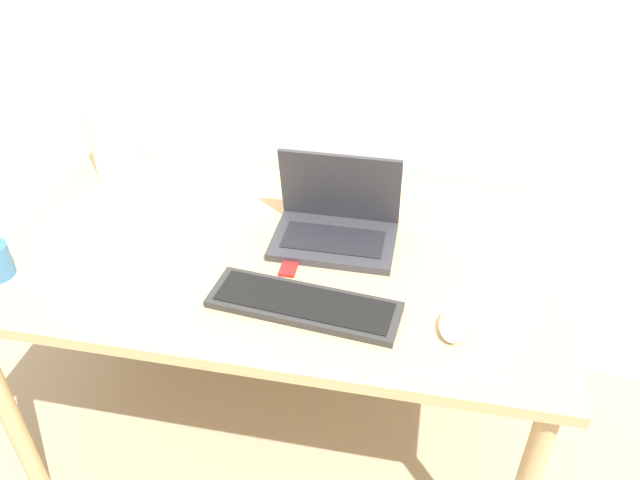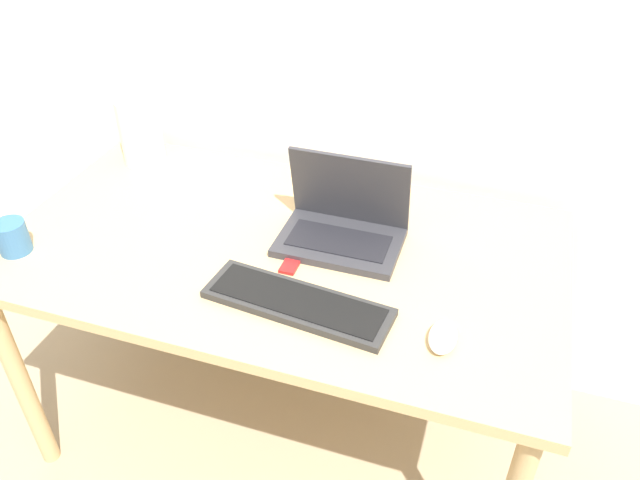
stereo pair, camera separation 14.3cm
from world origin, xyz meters
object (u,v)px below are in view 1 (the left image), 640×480
(laptop, at_px, (336,222))
(mouse, at_px, (453,325))
(mp3_player, at_px, (289,267))
(vase, at_px, (110,129))
(keyboard, at_px, (304,305))

(laptop, height_order, mouse, laptop)
(mp3_player, bearing_deg, vase, 150.03)
(mp3_player, bearing_deg, keyboard, -63.00)
(keyboard, distance_m, mp3_player, 0.14)
(mouse, height_order, vase, vase)
(laptop, distance_m, mp3_player, 0.18)
(mouse, height_order, mp3_player, mouse)
(keyboard, bearing_deg, mp3_player, 117.00)
(keyboard, distance_m, mouse, 0.33)
(vase, relative_size, mp3_player, 4.41)
(keyboard, height_order, mp3_player, keyboard)
(vase, height_order, mp3_player, vase)
(laptop, height_order, mp3_player, laptop)
(keyboard, xyz_separation_m, mouse, (0.33, -0.01, 0.01))
(vase, distance_m, mp3_player, 0.72)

